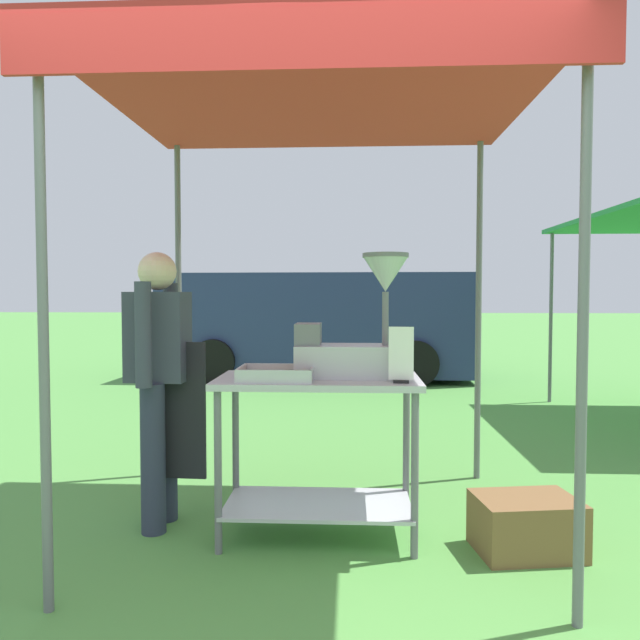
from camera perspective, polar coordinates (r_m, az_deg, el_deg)
The scene contains 9 objects.
ground_plane at distance 8.41m, azimuth 0.60°, elevation -6.85°, with size 70.00×70.00×0.00m, color #519342.
stall_canopy at distance 3.57m, azimuth -0.09°, elevation 19.50°, with size 2.44×2.19×2.52m.
donut_cart at distance 3.39m, azimuth -0.18°, elevation -10.06°, with size 1.13×0.58×0.90m.
donut_tray at distance 3.26m, azimuth -4.15°, elevation -5.32°, with size 0.40×0.30×0.07m.
donut_fryer at distance 3.35m, azimuth 3.27°, elevation -1.28°, with size 0.63×0.28×0.69m.
menu_sign at distance 3.16m, azimuth 7.72°, elevation -3.64°, with size 0.13×0.05×0.29m.
vendor at distance 3.63m, azimuth -15.03°, elevation -4.94°, with size 0.45×0.53×1.61m.
supply_crate at distance 3.52m, azimuth 19.04°, elevation -17.96°, with size 0.57×0.45×0.29m.
van_navy at distance 9.92m, azimuth -0.21°, elevation -0.33°, with size 5.00×2.22×1.69m.
Camera 1 is at (0.35, -2.29, 1.37)m, focal length 33.63 mm.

